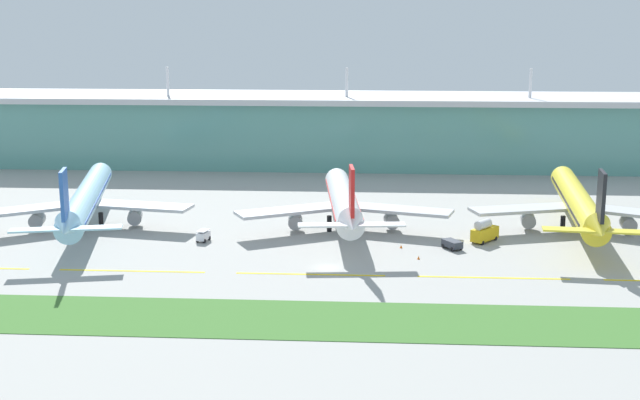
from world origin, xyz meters
TOP-DOWN VIEW (x-y plane):
  - ground_plane at (0.00, 0.00)m, footprint 600.00×600.00m
  - terminal_building at (-0.00, 113.53)m, footprint 288.00×34.00m
  - airliner_near at (-56.62, 28.57)m, footprint 47.76×71.07m
  - airliner_middle at (1.88, 29.72)m, footprint 48.56×59.82m
  - airliner_far at (54.35, 32.22)m, footprint 48.58×68.20m
  - taxiway_stripe_mid_west at (-37.00, -4.63)m, footprint 28.00×0.70m
  - taxiway_stripe_centre at (-3.00, -4.63)m, footprint 28.00×0.70m
  - taxiway_stripe_mid_east at (31.00, -4.63)m, footprint 28.00×0.70m
  - grass_verge at (0.00, -28.99)m, footprint 300.00×18.00m
  - baggage_cart at (-27.68, 17.70)m, footprint 2.71×3.92m
  - fuel_truck at (32.39, 21.10)m, footprint 6.61×7.19m
  - pushback_tug at (25.06, 14.92)m, footprint 4.38×5.00m
  - safety_cone_left_wingtip at (17.74, 6.84)m, footprint 0.56×0.56m
  - safety_cone_nose_front at (14.52, 14.97)m, footprint 0.56×0.56m

SIDE VIEW (x-z plane):
  - ground_plane at x=0.00m, z-range 0.00..0.00m
  - taxiway_stripe_mid_west at x=-37.00m, z-range 0.00..0.04m
  - taxiway_stripe_centre at x=-3.00m, z-range 0.00..0.04m
  - taxiway_stripe_mid_east at x=31.00m, z-range 0.00..0.04m
  - grass_verge at x=0.00m, z-range 0.00..0.10m
  - safety_cone_left_wingtip at x=17.74m, z-range 0.00..0.70m
  - safety_cone_nose_front at x=14.52m, z-range 0.00..0.70m
  - pushback_tug at x=25.06m, z-range 0.18..2.03m
  - baggage_cart at x=-27.68m, z-range 0.02..2.50m
  - fuel_truck at x=32.39m, z-range -0.21..4.74m
  - airliner_middle at x=1.88m, z-range -3.01..15.89m
  - airliner_far at x=54.35m, z-range -3.00..15.90m
  - airliner_near at x=-56.62m, z-range -2.99..15.91m
  - terminal_building at x=0.00m, z-range -4.29..27.19m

